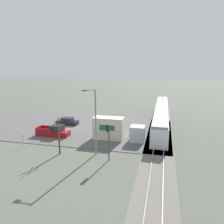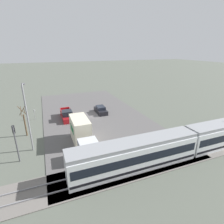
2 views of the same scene
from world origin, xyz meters
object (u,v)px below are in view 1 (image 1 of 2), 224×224
(box_truck, at_px, (115,129))
(traffic_light_pole, at_px, (108,137))
(street_lamp_near_crossing, at_px, (94,118))
(light_rail_tram, at_px, (161,115))
(street_tree, at_px, (59,138))
(sedan_car_0, at_px, (67,122))
(pickup_truck, at_px, (54,132))
(no_parking_sign, at_px, (23,139))

(box_truck, xyz_separation_m, traffic_light_pole, (8.12, 0.87, 1.36))
(street_lamp_near_crossing, bearing_deg, light_rail_tram, 155.71)
(light_rail_tram, height_order, street_tree, street_tree)
(box_truck, height_order, sedan_car_0, box_truck)
(pickup_truck, xyz_separation_m, sedan_car_0, (-7.26, -0.77, -0.10))
(sedan_car_0, xyz_separation_m, traffic_light_pole, (14.69, 12.59, 2.43))
(light_rail_tram, relative_size, street_lamp_near_crossing, 3.47)
(pickup_truck, bearing_deg, traffic_light_pole, 57.81)
(sedan_car_0, bearing_deg, traffic_light_pole, -139.42)
(light_rail_tram, bearing_deg, sedan_car_0, -72.58)
(sedan_car_0, distance_m, traffic_light_pole, 19.50)
(light_rail_tram, xyz_separation_m, street_lamp_near_crossing, (19.14, -8.64, 3.41))
(street_lamp_near_crossing, relative_size, no_parking_sign, 4.28)
(traffic_light_pole, bearing_deg, no_parking_sign, -96.53)
(light_rail_tram, xyz_separation_m, box_truck, (12.51, -7.18, 0.01))
(pickup_truck, bearing_deg, sedan_car_0, -173.93)
(traffic_light_pole, xyz_separation_m, no_parking_sign, (-1.58, -13.80, -1.83))
(box_truck, xyz_separation_m, no_parking_sign, (6.54, -12.93, -0.47))
(box_truck, xyz_separation_m, pickup_truck, (0.68, -10.94, -0.97))
(sedan_car_0, height_order, no_parking_sign, no_parking_sign)
(box_truck, bearing_deg, street_lamp_near_crossing, -12.38)
(street_tree, xyz_separation_m, street_lamp_near_crossing, (-1.04, 4.83, 2.84))
(box_truck, height_order, pickup_truck, box_truck)
(light_rail_tram, distance_m, no_parking_sign, 27.71)
(street_tree, height_order, street_lamp_near_crossing, street_lamp_near_crossing)
(traffic_light_pole, height_order, street_lamp_near_crossing, street_lamp_near_crossing)
(sedan_car_0, xyz_separation_m, no_parking_sign, (13.11, -1.22, 0.60))
(light_rail_tram, bearing_deg, box_truck, -29.87)
(street_tree, bearing_deg, traffic_light_pole, 86.48)
(street_lamp_near_crossing, bearing_deg, traffic_light_pole, 57.48)
(light_rail_tram, xyz_separation_m, street_tree, (20.18, -13.47, 0.57))
(light_rail_tram, relative_size, pickup_truck, 5.40)
(box_truck, relative_size, no_parking_sign, 4.01)
(sedan_car_0, bearing_deg, pickup_truck, -173.93)
(sedan_car_0, bearing_deg, no_parking_sign, 174.70)
(traffic_light_pole, xyz_separation_m, street_tree, (-0.44, -7.15, -0.79))
(light_rail_tram, height_order, box_truck, light_rail_tram)
(box_truck, xyz_separation_m, street_lamp_near_crossing, (6.63, -1.46, 3.40))
(traffic_light_pole, bearing_deg, light_rail_tram, 162.97)
(sedan_car_0, bearing_deg, street_lamp_near_crossing, -142.16)
(pickup_truck, distance_m, street_lamp_near_crossing, 12.03)
(sedan_car_0, distance_m, street_tree, 15.34)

